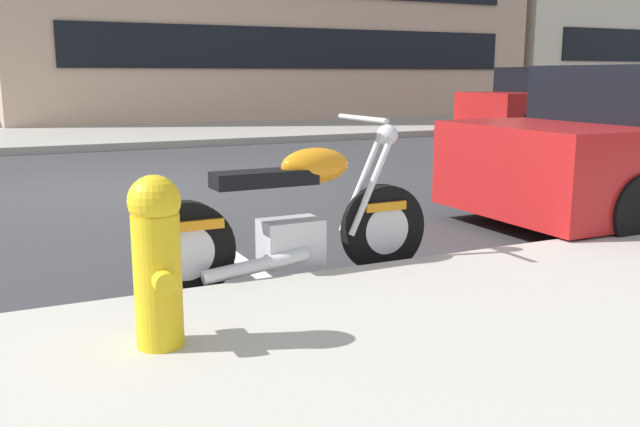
% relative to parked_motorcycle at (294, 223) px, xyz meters
% --- Properties ---
extents(ground_plane, '(260.00, 260.00, 0.00)m').
position_rel_parked_motorcycle_xyz_m(ground_plane, '(-0.13, 4.45, -0.43)').
color(ground_plane, '#333335').
extents(sidewalk_far_curb, '(120.00, 5.00, 0.14)m').
position_rel_parked_motorcycle_xyz_m(sidewalk_far_curb, '(11.87, 11.50, -0.36)').
color(sidewalk_far_curb, gray).
rests_on(sidewalk_far_curb, ground).
extents(parking_stall_stripe, '(0.12, 2.20, 0.01)m').
position_rel_parked_motorcycle_xyz_m(parking_stall_stripe, '(-0.13, 0.49, -0.42)').
color(parking_stall_stripe, silver).
rests_on(parking_stall_stripe, ground).
extents(parked_motorcycle, '(2.06, 0.62, 1.11)m').
position_rel_parked_motorcycle_xyz_m(parked_motorcycle, '(0.00, 0.00, 0.00)').
color(parked_motorcycle, black).
rests_on(parked_motorcycle, ground).
extents(car_opposite_curb, '(4.26, 1.94, 1.55)m').
position_rel_parked_motorcycle_xyz_m(car_opposite_curb, '(10.28, 8.47, 0.29)').
color(car_opposite_curb, '#AD1919').
rests_on(car_opposite_curb, ground).
extents(fire_hydrant, '(0.24, 0.36, 0.81)m').
position_rel_parked_motorcycle_xyz_m(fire_hydrant, '(-1.12, -1.02, 0.14)').
color(fire_hydrant, gold).
rests_on(fire_hydrant, sidewalk_near_curb).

